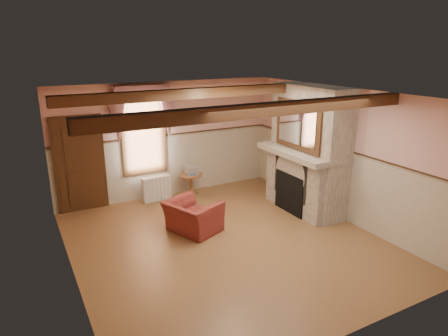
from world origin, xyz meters
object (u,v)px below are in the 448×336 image
oil_lamp (294,140)px  radiator (157,188)px  side_table (191,185)px  mantel_clock (289,140)px  armchair (193,216)px  bowl (306,148)px

oil_lamp → radiator: bearing=146.6°
side_table → oil_lamp: bearing=-43.0°
side_table → mantel_clock: bearing=-39.7°
armchair → radiator: armchair is taller
bowl → oil_lamp: bearing=90.0°
oil_lamp → mantel_clock: bearing=90.0°
radiator → armchair: bearing=-90.9°
armchair → oil_lamp: size_ratio=3.56×
side_table → oil_lamp: (1.81, -1.69, 1.29)m
side_table → oil_lamp: oil_lamp is taller
armchair → side_table: armchair is taller
armchair → side_table: size_ratio=1.72×
radiator → bowl: (2.69, -2.19, 1.16)m
side_table → oil_lamp: size_ratio=2.07×
armchair → mantel_clock: mantel_clock is taller
armchair → side_table: (0.80, 1.90, -0.05)m
mantel_clock → oil_lamp: 0.19m
side_table → mantel_clock: size_ratio=2.41×
mantel_clock → oil_lamp: oil_lamp is taller
armchair → mantel_clock: 2.90m
bowl → oil_lamp: oil_lamp is taller
radiator → bowl: size_ratio=2.09×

